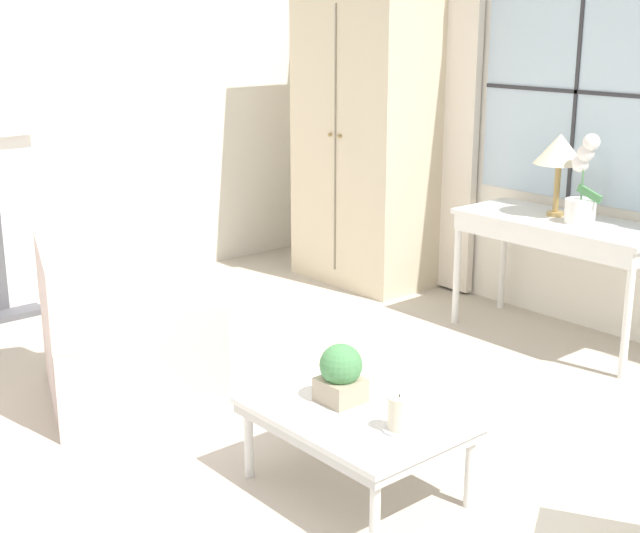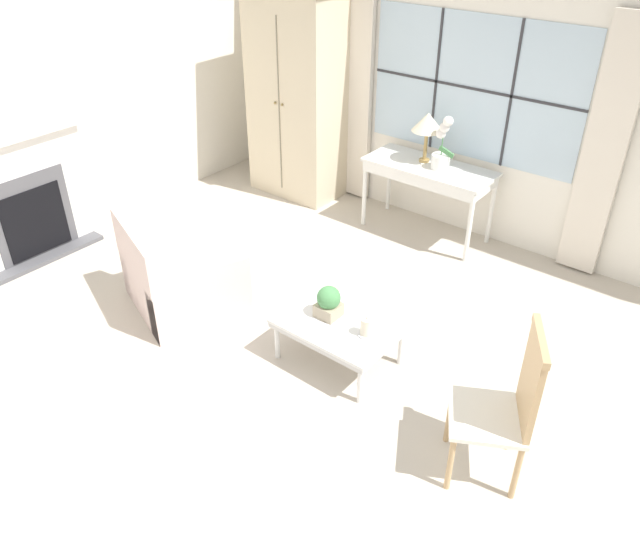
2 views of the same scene
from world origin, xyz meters
TOP-DOWN VIEW (x-y plane):
  - ground_plane at (0.00, 0.00)m, footprint 14.00×14.00m
  - wall_back_windowed at (0.00, 3.02)m, footprint 7.20×0.14m
  - wall_left at (-3.03, 0.60)m, footprint 0.06×7.20m
  - fireplace at (-2.91, -0.05)m, footprint 0.34×1.34m
  - armoire at (-1.87, 2.66)m, footprint 1.09×0.64m
  - console_table at (-0.19, 2.67)m, footprint 1.27×0.54m
  - table_lamp at (-0.29, 2.72)m, footprint 0.30×0.30m
  - potted_orchid at (-0.08, 2.67)m, footprint 0.22×0.18m
  - armchair_upholstered at (-1.15, 0.28)m, footprint 1.14×1.08m
  - side_chair_wooden at (1.72, 0.31)m, footprint 0.60×0.60m
  - coffee_table at (0.33, 0.52)m, footprint 0.87×0.63m
  - potted_plant_small at (0.23, 0.54)m, footprint 0.18×0.18m
  - pillar_candle at (0.58, 0.52)m, footprint 0.12×0.12m

SIDE VIEW (x-z plane):
  - ground_plane at x=0.00m, z-range 0.00..0.00m
  - armchair_upholstered at x=-1.15m, z-range -0.13..0.69m
  - coffee_table at x=0.33m, z-range 0.14..0.51m
  - pillar_candle at x=0.58m, z-range 0.35..0.51m
  - potted_plant_small at x=0.23m, z-range 0.36..0.61m
  - side_chair_wooden at x=1.72m, z-range 0.05..1.11m
  - console_table at x=-0.19m, z-range 0.29..1.04m
  - fireplace at x=-2.91m, z-range -0.35..1.77m
  - potted_orchid at x=-0.08m, z-range 0.69..1.21m
  - armoire at x=-1.87m, z-range 0.01..2.26m
  - table_lamp at x=-0.29m, z-range 0.89..1.38m
  - wall_back_windowed at x=0.00m, z-range -0.02..2.78m
  - wall_left at x=-3.03m, z-range 0.00..2.80m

